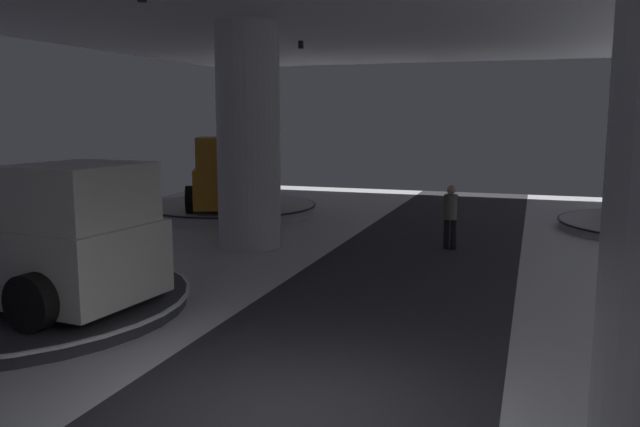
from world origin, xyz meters
name	(u,v)px	position (x,y,z in m)	size (l,w,h in m)	color
ground	(285,425)	(0.00, 0.00, -0.02)	(24.00, 44.00, 0.06)	silver
column_left	(248,137)	(-4.34, 8.58, 2.75)	(1.57, 1.57, 5.50)	silver
display_platform_mid_left	(10,301)	(-5.98, 2.36, 0.14)	(6.06, 6.06, 0.24)	#333338
pickup_truck_mid_left	(19,243)	(-5.66, 2.33, 1.18)	(5.48, 3.08, 2.30)	silver
display_platform_deep_left	(231,208)	(-7.25, 13.38, 0.18)	(5.74, 5.74, 0.32)	#B7B7BC
pickup_truck_deep_left	(230,177)	(-7.11, 13.09, 1.26)	(4.32, 5.69, 2.30)	#B77519
visitor_walking_near	(450,213)	(0.51, 9.81, 0.91)	(0.32, 0.32, 1.59)	black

